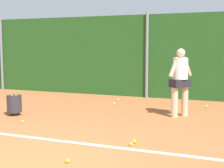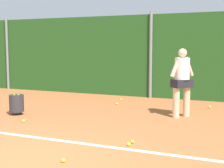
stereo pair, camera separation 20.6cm
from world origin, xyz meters
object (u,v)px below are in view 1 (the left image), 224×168
tennis_ball_13 (114,104)px  player_backcourt_far (180,79)px  tennis_ball_10 (68,161)px  tennis_ball_9 (207,106)px  tennis_ball_7 (22,122)px  tennis_ball_4 (135,141)px  tennis_ball_12 (131,144)px  tennis_ball_6 (118,100)px  ball_hopper (14,104)px

tennis_ball_13 → player_backcourt_far: bearing=-24.3°
tennis_ball_10 → tennis_ball_9: bearing=75.1°
tennis_ball_9 → tennis_ball_7: bearing=-136.2°
tennis_ball_4 → tennis_ball_10: bearing=-114.8°
tennis_ball_4 → tennis_ball_7: (-2.80, 0.56, 0.00)m
player_backcourt_far → tennis_ball_13: size_ratio=24.97×
tennis_ball_12 → tennis_ball_13: (-1.74, 3.65, 0.00)m
player_backcourt_far → tennis_ball_6: 2.95m
tennis_ball_4 → tennis_ball_13: same height
tennis_ball_4 → ball_hopper: bearing=161.1°
tennis_ball_4 → tennis_ball_12: same height
ball_hopper → tennis_ball_4: (3.50, -1.20, -0.26)m
tennis_ball_9 → tennis_ball_13: same height
tennis_ball_7 → tennis_ball_13: 3.11m
tennis_ball_12 → tennis_ball_13: 4.04m
tennis_ball_4 → tennis_ball_9: bearing=78.5°
tennis_ball_7 → tennis_ball_13: bearing=70.1°
tennis_ball_4 → tennis_ball_10: size_ratio=1.00×
tennis_ball_6 → tennis_ball_7: size_ratio=1.00×
tennis_ball_4 → tennis_ball_13: bearing=116.6°
tennis_ball_4 → player_backcourt_far: bearing=82.7°
player_backcourt_far → tennis_ball_12: size_ratio=24.97×
tennis_ball_10 → player_backcourt_far: bearing=76.4°
tennis_ball_6 → player_backcourt_far: bearing=-37.1°
tennis_ball_4 → tennis_ball_6: 4.66m
ball_hopper → tennis_ball_6: 3.44m
tennis_ball_12 → tennis_ball_13: bearing=115.4°
tennis_ball_10 → tennis_ball_12: same height
tennis_ball_9 → tennis_ball_13: (-2.56, -0.54, 0.00)m
player_backcourt_far → tennis_ball_12: player_backcourt_far is taller
player_backcourt_far → tennis_ball_13: 2.44m
ball_hopper → tennis_ball_12: (3.50, -1.37, -0.26)m
tennis_ball_6 → tennis_ball_10: (1.31, -5.55, 0.00)m
tennis_ball_13 → ball_hopper: bearing=-127.7°
tennis_ball_10 → tennis_ball_12: bearing=62.2°
ball_hopper → tennis_ball_10: bearing=-40.8°
player_backcourt_far → tennis_ball_6: size_ratio=24.97×
tennis_ball_7 → ball_hopper: bearing=137.8°
tennis_ball_7 → tennis_ball_9: size_ratio=1.00×
player_backcourt_far → tennis_ball_7: 3.81m
ball_hopper → tennis_ball_7: bearing=-42.2°
ball_hopper → tennis_ball_4: 3.71m
player_backcourt_far → tennis_ball_4: (-0.33, -2.55, -0.89)m
tennis_ball_4 → tennis_ball_10: 1.44m
tennis_ball_13 → tennis_ball_12: bearing=-64.6°
tennis_ball_6 → tennis_ball_10: 5.70m
player_backcourt_far → tennis_ball_6: bearing=91.7°
tennis_ball_7 → tennis_ball_12: 2.89m
player_backcourt_far → tennis_ball_13: (-2.07, 0.93, -0.89)m
tennis_ball_10 → tennis_ball_12: size_ratio=1.00×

